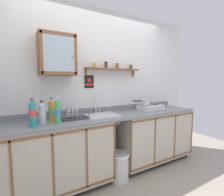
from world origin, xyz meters
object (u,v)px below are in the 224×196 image
object	(u,v)px
bottle_juice_amber_1	(52,110)
sink	(101,117)
dish_rack	(74,116)
trash_bin	(119,166)
hot_plate_stove	(151,107)
bottle_detergent_teal_4	(33,113)
warning_sign	(89,82)
bottle_soda_green_2	(58,111)
bottle_opaque_white_3	(35,114)
bottle_water_clear_0	(42,113)
wall_cabinet	(57,55)
saucepan	(145,102)

from	to	relation	value
bottle_juice_amber_1	sink	bearing A→B (deg)	-1.18
dish_rack	trash_bin	world-z (taller)	dish_rack
trash_bin	dish_rack	bearing A→B (deg)	158.72
hot_plate_stove	bottle_detergent_teal_4	size ratio (longest dim) A/B	1.33
sink	warning_sign	xyz separation A→B (m)	(-0.08, 0.25, 0.51)
bottle_soda_green_2	trash_bin	bearing A→B (deg)	-5.38
bottle_opaque_white_3	bottle_detergent_teal_4	distance (m)	0.22
bottle_soda_green_2	trash_bin	distance (m)	1.20
bottle_water_clear_0	dish_rack	size ratio (longest dim) A/B	0.77
wall_cabinet	saucepan	bearing A→B (deg)	-4.64
bottle_soda_green_2	trash_bin	world-z (taller)	bottle_soda_green_2
sink	hot_plate_stove	size ratio (longest dim) A/B	1.14
sink	bottle_juice_amber_1	distance (m)	0.71
bottle_opaque_white_3	warning_sign	xyz separation A→B (m)	(0.81, 0.20, 0.39)
bottle_juice_amber_1	bottle_soda_green_2	bearing A→B (deg)	-77.87
saucepan	trash_bin	xyz separation A→B (m)	(-0.70, -0.25, -0.86)
bottle_soda_green_2	dish_rack	size ratio (longest dim) A/B	0.90
sink	bottle_detergent_teal_4	xyz separation A→B (m)	(-0.93, -0.16, 0.17)
bottle_detergent_teal_4	warning_sign	xyz separation A→B (m)	(0.85, 0.41, 0.35)
hot_plate_stove	bottle_juice_amber_1	xyz separation A→B (m)	(-1.67, 0.02, 0.09)
saucepan	warning_sign	xyz separation A→B (m)	(-0.95, 0.24, 0.36)
hot_plate_stove	bottle_water_clear_0	size ratio (longest dim) A/B	1.54
wall_cabinet	dish_rack	bearing A→B (deg)	-40.50
wall_cabinet	trash_bin	xyz separation A→B (m)	(0.75, -0.37, -1.58)
hot_plate_stove	bottle_opaque_white_3	distance (m)	1.86
saucepan	bottle_soda_green_2	world-z (taller)	bottle_soda_green_2
bottle_juice_amber_1	bottle_soda_green_2	xyz separation A→B (m)	(0.04, -0.17, 0.01)
wall_cabinet	bottle_soda_green_2	bearing A→B (deg)	-105.14
bottle_opaque_white_3	trash_bin	xyz separation A→B (m)	(1.05, -0.29, -0.83)
bottle_water_clear_0	dish_rack	distance (m)	0.41
bottle_soda_green_2	bottle_opaque_white_3	distance (m)	0.32
bottle_juice_amber_1	bottle_soda_green_2	distance (m)	0.18
sink	hot_plate_stove	distance (m)	0.98
saucepan	bottle_opaque_white_3	bearing A→B (deg)	178.58
bottle_water_clear_0	bottle_opaque_white_3	size ratio (longest dim) A/B	1.18
bottle_soda_green_2	bottle_detergent_teal_4	xyz separation A→B (m)	(-0.27, 0.00, 0.00)
hot_plate_stove	saucepan	xyz separation A→B (m)	(-0.11, 0.02, 0.10)
sink	dish_rack	bearing A→B (deg)	-178.77
bottle_water_clear_0	bottle_juice_amber_1	world-z (taller)	bottle_juice_amber_1
bottle_water_clear_0	wall_cabinet	bearing A→B (deg)	37.47
bottle_opaque_white_3	dish_rack	xyz separation A→B (m)	(0.47, -0.06, -0.07)
bottle_water_clear_0	trash_bin	bearing A→B (deg)	-10.49
dish_rack	hot_plate_stove	bearing A→B (deg)	-0.06
dish_rack	wall_cabinet	size ratio (longest dim) A/B	0.66
sink	bottle_juice_amber_1	bearing A→B (deg)	178.82
dish_rack	trash_bin	distance (m)	0.98
sink	wall_cabinet	world-z (taller)	wall_cabinet
bottle_juice_amber_1	dish_rack	bearing A→B (deg)	-4.77
sink	warning_sign	bearing A→B (deg)	107.26
sink	bottle_detergent_teal_4	size ratio (longest dim) A/B	1.52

